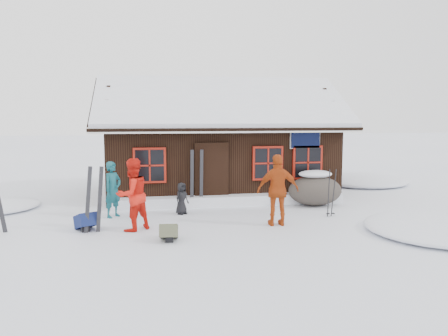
% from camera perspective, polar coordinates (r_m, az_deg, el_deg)
% --- Properties ---
extents(ground, '(120.00, 120.00, 0.00)m').
position_cam_1_polar(ground, '(12.02, -4.20, -7.25)').
color(ground, white).
rests_on(ground, ground).
extents(mountain_hut, '(8.90, 6.09, 4.42)m').
position_cam_1_polar(mountain_hut, '(16.85, -0.86, 2.23)').
color(mountain_hut, black).
rests_on(mountain_hut, ground).
extents(snow_drift, '(7.60, 0.60, 0.35)m').
position_cam_1_polar(snow_drift, '(14.37, 0.87, -4.20)').
color(snow_drift, white).
rests_on(snow_drift, ground).
extents(snow_mounds, '(20.60, 13.20, 0.48)m').
position_cam_1_polar(snow_mounds, '(14.06, 1.78, -5.17)').
color(snow_mounds, white).
rests_on(snow_mounds, ground).
extents(skier_teal, '(0.68, 0.70, 1.62)m').
position_cam_1_polar(skier_teal, '(12.99, -14.32, -2.73)').
color(skier_teal, '#124E57').
rests_on(skier_teal, ground).
extents(skier_orange_left, '(1.14, 1.10, 1.85)m').
position_cam_1_polar(skier_orange_left, '(11.34, -11.88, -3.43)').
color(skier_orange_left, red).
rests_on(skier_orange_left, ground).
extents(skier_orange_right, '(1.14, 0.53, 1.91)m').
position_cam_1_polar(skier_orange_right, '(11.70, 7.07, -2.88)').
color(skier_orange_right, '#AE3F11').
rests_on(skier_orange_right, ground).
extents(skier_crouched, '(0.55, 0.54, 0.96)m').
position_cam_1_polar(skier_crouched, '(13.07, -5.55, -3.97)').
color(skier_crouched, black).
rests_on(skier_crouched, ground).
extents(boulder, '(1.77, 1.33, 1.04)m').
position_cam_1_polar(boulder, '(14.61, 11.78, -2.76)').
color(boulder, '#484039').
rests_on(boulder, ground).
extents(ski_pair_left, '(0.54, 0.12, 1.73)m').
position_cam_1_polar(ski_pair_left, '(11.41, -16.63, -4.09)').
color(ski_pair_left, black).
rests_on(ski_pair_left, ground).
extents(ski_pair_right, '(0.45, 0.10, 1.90)m').
position_cam_1_polar(ski_pair_right, '(14.03, -3.59, -1.47)').
color(ski_pair_right, black).
rests_on(ski_pair_right, ground).
extents(ski_poles, '(0.26, 0.13, 1.43)m').
position_cam_1_polar(ski_poles, '(13.09, 13.81, -3.24)').
color(ski_poles, black).
rests_on(ski_poles, ground).
extents(backpack_blue, '(0.69, 0.76, 0.33)m').
position_cam_1_polar(backpack_blue, '(11.82, -17.54, -6.95)').
color(backpack_blue, '#121D4D').
rests_on(backpack_blue, ground).
extents(backpack_olive, '(0.47, 0.59, 0.30)m').
position_cam_1_polar(backpack_olive, '(10.43, -7.21, -8.59)').
color(backpack_olive, '#4F513A').
rests_on(backpack_olive, ground).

